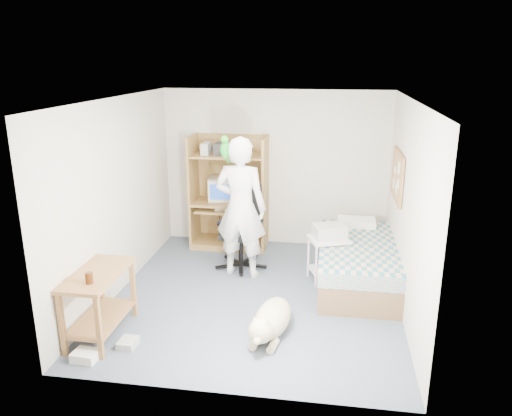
{
  "coord_description": "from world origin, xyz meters",
  "views": [
    {
      "loc": [
        0.9,
        -5.81,
        2.97
      ],
      "look_at": [
        -0.07,
        0.45,
        1.05
      ],
      "focal_mm": 35.0,
      "sensor_mm": 36.0,
      "label": 1
    }
  ],
  "objects_px": {
    "person": "(241,208)",
    "office_chair": "(242,238)",
    "computer_hutch": "(230,197)",
    "printer_cart": "(328,252)",
    "bed": "(357,262)",
    "side_desk": "(99,294)",
    "dog": "(271,320)"
  },
  "relations": [
    {
      "from": "person",
      "to": "office_chair",
      "type": "bearing_deg",
      "value": -75.27
    },
    {
      "from": "computer_hutch",
      "to": "person",
      "type": "relative_size",
      "value": 0.91
    },
    {
      "from": "office_chair",
      "to": "printer_cart",
      "type": "xyz_separation_m",
      "value": [
        1.26,
        -0.31,
        -0.01
      ]
    },
    {
      "from": "computer_hutch",
      "to": "office_chair",
      "type": "bearing_deg",
      "value": -66.54
    },
    {
      "from": "person",
      "to": "printer_cart",
      "type": "distance_m",
      "value": 1.35
    },
    {
      "from": "bed",
      "to": "person",
      "type": "xyz_separation_m",
      "value": [
        -1.61,
        0.01,
        0.7
      ]
    },
    {
      "from": "bed",
      "to": "side_desk",
      "type": "bearing_deg",
      "value": -147.5
    },
    {
      "from": "computer_hutch",
      "to": "printer_cart",
      "type": "relative_size",
      "value": 2.86
    },
    {
      "from": "person",
      "to": "bed",
      "type": "bearing_deg",
      "value": -173.25
    },
    {
      "from": "computer_hutch",
      "to": "person",
      "type": "height_order",
      "value": "person"
    },
    {
      "from": "side_desk",
      "to": "dog",
      "type": "relative_size",
      "value": 0.86
    },
    {
      "from": "office_chair",
      "to": "dog",
      "type": "xyz_separation_m",
      "value": [
        0.66,
        -1.87,
        -0.23
      ]
    },
    {
      "from": "office_chair",
      "to": "dog",
      "type": "height_order",
      "value": "office_chair"
    },
    {
      "from": "bed",
      "to": "office_chair",
      "type": "relative_size",
      "value": 1.7
    },
    {
      "from": "office_chair",
      "to": "dog",
      "type": "bearing_deg",
      "value": -63.38
    },
    {
      "from": "bed",
      "to": "side_desk",
      "type": "distance_m",
      "value": 3.39
    },
    {
      "from": "printer_cart",
      "to": "side_desk",
      "type": "bearing_deg",
      "value": -163.65
    },
    {
      "from": "computer_hutch",
      "to": "person",
      "type": "bearing_deg",
      "value": -70.77
    },
    {
      "from": "computer_hutch",
      "to": "printer_cart",
      "type": "distance_m",
      "value": 1.99
    },
    {
      "from": "side_desk",
      "to": "dog",
      "type": "height_order",
      "value": "side_desk"
    },
    {
      "from": "computer_hutch",
      "to": "side_desk",
      "type": "bearing_deg",
      "value": -106.14
    },
    {
      "from": "office_chair",
      "to": "person",
      "type": "xyz_separation_m",
      "value": [
        0.04,
        -0.31,
        0.56
      ]
    },
    {
      "from": "computer_hutch",
      "to": "dog",
      "type": "distance_m",
      "value": 2.92
    },
    {
      "from": "side_desk",
      "to": "person",
      "type": "xyz_separation_m",
      "value": [
        1.24,
        1.83,
        0.49
      ]
    },
    {
      "from": "computer_hutch",
      "to": "bed",
      "type": "xyz_separation_m",
      "value": [
        2.0,
        -1.12,
        -0.53
      ]
    },
    {
      "from": "bed",
      "to": "office_chair",
      "type": "distance_m",
      "value": 1.69
    },
    {
      "from": "person",
      "to": "printer_cart",
      "type": "relative_size",
      "value": 3.14
    },
    {
      "from": "computer_hutch",
      "to": "person",
      "type": "xyz_separation_m",
      "value": [
        0.39,
        -1.11,
        0.17
      ]
    },
    {
      "from": "person",
      "to": "dog",
      "type": "bearing_deg",
      "value": 118.85
    },
    {
      "from": "office_chair",
      "to": "printer_cart",
      "type": "relative_size",
      "value": 1.89
    },
    {
      "from": "side_desk",
      "to": "person",
      "type": "height_order",
      "value": "person"
    },
    {
      "from": "bed",
      "to": "person",
      "type": "bearing_deg",
      "value": 179.62
    }
  ]
}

